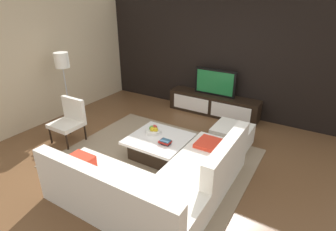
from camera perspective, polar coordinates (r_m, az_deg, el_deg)
The scene contains 13 objects.
ground_plane at distance 4.89m, azimuth -1.56°, elevation -9.42°, with size 14.00×14.00×0.00m, color brown.
feature_wall_back at distance 6.63m, azimuth 11.34°, elevation 12.39°, with size 6.40×0.12×2.80m, color black.
side_wall_left at distance 6.65m, azimuth -24.98°, elevation 10.66°, with size 0.12×5.20×2.80m, color beige.
area_rug at distance 4.94m, azimuth -2.55°, elevation -9.03°, with size 3.30×2.64×0.01m, color gray.
media_console at distance 6.69m, azimuth 9.61°, elevation 2.29°, with size 2.22×0.46×0.50m.
television at distance 6.50m, azimuth 9.96°, elevation 6.95°, with size 1.01×0.06×0.64m.
sectional_couch at distance 3.93m, azimuth -2.27°, elevation -13.97°, with size 2.26×2.36×0.82m.
coffee_table at distance 4.90m, azimuth -1.94°, elevation -6.57°, with size 1.04×0.98×0.38m.
accent_chair_near at distance 5.66m, azimuth -20.19°, elevation -0.47°, with size 0.57×0.53×0.87m.
floor_lamp at distance 6.22m, azimuth -21.55°, elevation 9.88°, with size 0.30×0.30×1.62m.
ottoman at distance 5.39m, azimuth 13.44°, elevation -4.27°, with size 0.70×0.70×0.40m, color white.
fruit_bowl at distance 4.95m, azimuth -3.09°, elevation -3.16°, with size 0.28×0.28×0.14m.
book_stack at distance 4.60m, azimuth -0.59°, elevation -5.64°, with size 0.20×0.14×0.08m.
Camera 1 is at (2.23, -3.41, 2.71)m, focal length 28.65 mm.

